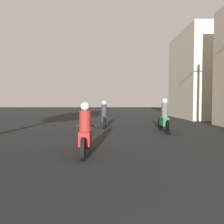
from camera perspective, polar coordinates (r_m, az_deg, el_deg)
The scene contains 4 objects.
motorcycle_red at distance 6.23m, azimuth -6.97°, elevation -5.61°, with size 0.60×1.86×1.49m.
motorcycle_green at distance 10.89m, azimuth 13.51°, elevation -1.76°, with size 0.60×2.14×1.65m.
motorcycle_black at distance 12.80m, azimuth -2.09°, elevation -1.20°, with size 0.60×2.12×1.55m.
building_right_far at distance 22.10m, azimuth 24.23°, elevation 8.58°, with size 5.71×6.74×7.69m.
Camera 1 is at (-0.59, 0.48, 1.49)m, focal length 35.00 mm.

